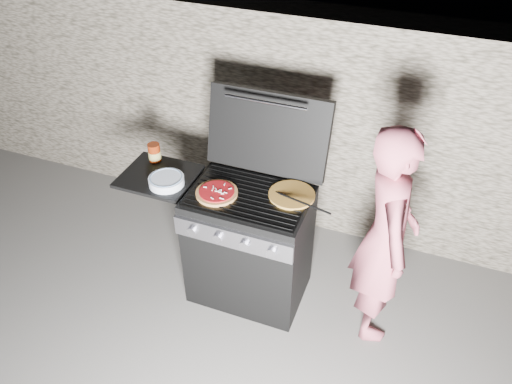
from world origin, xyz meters
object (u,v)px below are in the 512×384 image
(gas_grill, at_px, (217,237))
(person, at_px, (386,237))
(pizza_topped, at_px, (217,192))
(sauce_jar, at_px, (154,152))

(gas_grill, distance_m, person, 1.19)
(pizza_topped, bearing_deg, sauce_jar, 159.80)
(pizza_topped, xyz_separation_m, sauce_jar, (-0.58, 0.21, 0.04))
(gas_grill, xyz_separation_m, person, (1.15, 0.05, 0.33))
(sauce_jar, relative_size, person, 0.08)
(gas_grill, bearing_deg, person, 2.43)
(pizza_topped, relative_size, person, 0.17)
(pizza_topped, bearing_deg, gas_grill, 128.42)
(gas_grill, bearing_deg, sauce_jar, 164.22)
(person, bearing_deg, gas_grill, 75.45)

